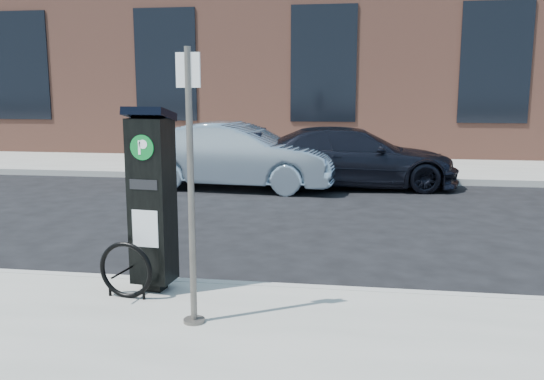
% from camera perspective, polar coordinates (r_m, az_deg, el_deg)
% --- Properties ---
extents(ground, '(120.00, 120.00, 0.00)m').
position_cam_1_polar(ground, '(6.44, -2.19, -10.44)').
color(ground, black).
rests_on(ground, ground).
extents(sidewalk_far, '(60.00, 12.00, 0.15)m').
position_cam_1_polar(sidewalk_far, '(20.07, 5.35, 3.72)').
color(sidewalk_far, gray).
rests_on(sidewalk_far, ground).
extents(curb_near, '(60.00, 0.12, 0.16)m').
position_cam_1_polar(curb_near, '(6.39, -2.23, -9.87)').
color(curb_near, '#9E9B93').
rests_on(curb_near, ground).
extents(curb_far, '(60.00, 0.12, 0.16)m').
position_cam_1_polar(curb_far, '(14.16, 3.92, 1.13)').
color(curb_far, '#9E9B93').
rests_on(curb_far, ground).
extents(building, '(28.00, 10.05, 8.25)m').
position_cam_1_polar(building, '(23.03, 5.98, 14.65)').
color(building, '#8F5441').
rests_on(building, ground).
extents(parking_kiosk, '(0.48, 0.44, 1.93)m').
position_cam_1_polar(parking_kiosk, '(6.06, -11.79, -0.77)').
color(parking_kiosk, black).
rests_on(parking_kiosk, sidewalk_near).
extents(sign_pole, '(0.22, 0.20, 2.45)m').
position_cam_1_polar(sign_pole, '(5.08, -8.03, -0.08)').
color(sign_pole, '#57514D').
rests_on(sign_pole, sidewalk_near).
extents(bike_rack, '(0.59, 0.13, 0.59)m').
position_cam_1_polar(bike_rack, '(6.05, -14.29, -7.73)').
color(bike_rack, black).
rests_on(bike_rack, sidewalk_near).
extents(car_silver, '(4.66, 1.93, 1.50)m').
position_cam_1_polar(car_silver, '(13.11, -3.53, 3.40)').
color(car_silver, '#879AAC').
rests_on(car_silver, ground).
extents(car_dark, '(4.93, 2.40, 1.38)m').
position_cam_1_polar(car_dark, '(13.41, 7.99, 3.22)').
color(car_dark, black).
rests_on(car_dark, ground).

